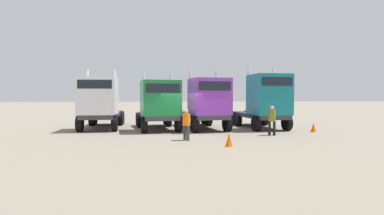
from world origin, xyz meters
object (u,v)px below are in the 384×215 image
traffic_cone_near (314,127)px  traffic_cone_mid (229,140)px  semi_truck_white (100,103)px  semi_truck_purple (206,104)px  visitor_with_camera (272,118)px  visitor_in_hivis (186,123)px  semi_truck_teal (265,101)px  semi_truck_green (159,104)px

traffic_cone_near → traffic_cone_mid: 8.25m
semi_truck_white → semi_truck_purple: bearing=79.6°
semi_truck_white → traffic_cone_mid: semi_truck_white is taller
visitor_with_camera → traffic_cone_mid: 4.90m
semi_truck_purple → visitor_with_camera: bearing=38.8°
traffic_cone_mid → visitor_in_hivis: bearing=130.9°
visitor_in_hivis → semi_truck_teal: bearing=6.0°
semi_truck_purple → visitor_in_hivis: (-1.73, -4.53, -0.87)m
semi_truck_teal → traffic_cone_mid: size_ratio=9.45×
semi_truck_green → semi_truck_purple: bearing=80.0°
semi_truck_green → visitor_with_camera: (6.66, -3.24, -0.76)m
semi_truck_white → traffic_cone_mid: 10.72m
semi_truck_purple → semi_truck_teal: 4.22m
visitor_in_hivis → semi_truck_green: bearing=76.0°
visitor_with_camera → traffic_cone_near: 3.64m
semi_truck_green → visitor_with_camera: semi_truck_green is taller
traffic_cone_mid → semi_truck_teal: bearing=58.1°
semi_truck_teal → visitor_in_hivis: semi_truck_teal is taller
traffic_cone_near → traffic_cone_mid: size_ratio=0.97×
semi_truck_green → semi_truck_teal: (7.41, -0.03, 0.20)m
traffic_cone_near → semi_truck_teal: bearing=143.7°
semi_truck_teal → visitor_in_hivis: (-5.95, -4.58, -1.03)m
semi_truck_green → traffic_cone_near: 10.27m
semi_truck_teal → visitor_with_camera: size_ratio=3.49×
semi_truck_teal → traffic_cone_mid: 8.02m
semi_truck_white → visitor_with_camera: bearing=66.5°
visitor_in_hivis → traffic_cone_near: visitor_in_hivis is taller
semi_truck_purple → traffic_cone_near: size_ratio=10.49×
semi_truck_white → semi_truck_green: semi_truck_white is taller
visitor_with_camera → visitor_in_hivis: bearing=-62.2°
semi_truck_white → traffic_cone_near: size_ratio=10.32×
semi_truck_purple → traffic_cone_near: bearing=66.0°
semi_truck_white → visitor_with_camera: (10.72, -4.23, -0.87)m
visitor_with_camera → traffic_cone_mid: bearing=-31.5°
semi_truck_teal → semi_truck_green: bearing=-95.1°
semi_truck_white → traffic_cone_mid: size_ratio=10.04×
semi_truck_purple → traffic_cone_near: (6.79, -1.84, -1.49)m
semi_truck_teal → traffic_cone_mid: bearing=-36.8°
semi_truck_white → visitor_in_hivis: bearing=42.6°
visitor_with_camera → traffic_cone_near: (3.32, 1.32, -0.70)m
semi_truck_white → semi_truck_purple: size_ratio=0.98×
semi_truck_teal → visitor_with_camera: (-0.75, -3.21, -0.95)m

